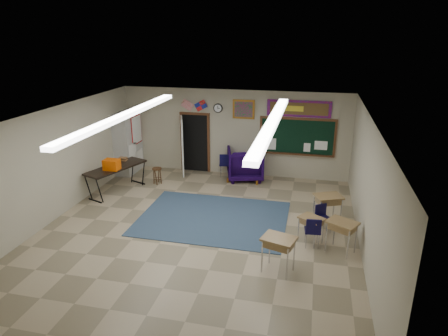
% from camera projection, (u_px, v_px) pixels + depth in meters
% --- Properties ---
extents(floor, '(9.00, 9.00, 0.00)m').
position_uv_depth(floor, '(198.00, 231.00, 10.30)').
color(floor, tan).
rests_on(floor, ground).
extents(back_wall, '(8.00, 0.04, 3.00)m').
position_uv_depth(back_wall, '(234.00, 133.00, 13.94)').
color(back_wall, '#A69F87').
rests_on(back_wall, floor).
extents(front_wall, '(8.00, 0.04, 3.00)m').
position_uv_depth(front_wall, '(106.00, 284.00, 5.66)').
color(front_wall, '#A69F87').
rests_on(front_wall, floor).
extents(left_wall, '(0.04, 9.00, 3.00)m').
position_uv_depth(left_wall, '(53.00, 165.00, 10.65)').
color(left_wall, '#A69F87').
rests_on(left_wall, floor).
extents(right_wall, '(0.04, 9.00, 3.00)m').
position_uv_depth(right_wall, '(367.00, 191.00, 8.96)').
color(right_wall, '#A69F87').
rests_on(right_wall, floor).
extents(ceiling, '(8.00, 9.00, 0.04)m').
position_uv_depth(ceiling, '(195.00, 116.00, 9.31)').
color(ceiling, beige).
rests_on(ceiling, back_wall).
extents(area_rug, '(4.00, 3.00, 0.02)m').
position_uv_depth(area_rug, '(213.00, 218.00, 10.99)').
color(area_rug, '#2E4158').
rests_on(area_rug, floor).
extents(fluorescent_strips, '(3.86, 6.00, 0.10)m').
position_uv_depth(fluorescent_strips, '(195.00, 119.00, 9.33)').
color(fluorescent_strips, white).
rests_on(fluorescent_strips, ceiling).
extents(doorway, '(1.10, 0.89, 2.16)m').
position_uv_depth(doorway, '(192.00, 144.00, 14.27)').
color(doorway, black).
rests_on(doorway, back_wall).
extents(chalkboard, '(2.55, 0.14, 1.30)m').
position_uv_depth(chalkboard, '(297.00, 138.00, 13.45)').
color(chalkboard, '#552E18').
rests_on(chalkboard, back_wall).
extents(bulletin_board, '(2.10, 0.05, 0.55)m').
position_uv_depth(bulletin_board, '(299.00, 109.00, 13.13)').
color(bulletin_board, red).
rests_on(bulletin_board, back_wall).
extents(framed_art_print, '(0.75, 0.05, 0.65)m').
position_uv_depth(framed_art_print, '(244.00, 109.00, 13.56)').
color(framed_art_print, '#A2661F').
rests_on(framed_art_print, back_wall).
extents(wall_clock, '(0.32, 0.05, 0.32)m').
position_uv_depth(wall_clock, '(218.00, 108.00, 13.75)').
color(wall_clock, black).
rests_on(wall_clock, back_wall).
extents(wall_flags, '(1.16, 0.06, 0.70)m').
position_uv_depth(wall_flags, '(194.00, 104.00, 13.86)').
color(wall_flags, red).
rests_on(wall_flags, back_wall).
extents(storage_cabinet, '(0.59, 1.25, 2.20)m').
position_uv_depth(storage_cabinet, '(128.00, 142.00, 14.26)').
color(storage_cabinet, '#AEAEA9').
rests_on(storage_cabinet, floor).
extents(wingback_armchair, '(1.44, 1.47, 1.10)m').
position_uv_depth(wingback_armchair, '(245.00, 164.00, 13.72)').
color(wingback_armchair, black).
rests_on(wingback_armchair, floor).
extents(student_chair_reading, '(0.49, 0.49, 0.85)m').
position_uv_depth(student_chair_reading, '(225.00, 165.00, 14.02)').
color(student_chair_reading, black).
rests_on(student_chair_reading, floor).
extents(student_chair_desk_a, '(0.42, 0.42, 0.77)m').
position_uv_depth(student_chair_desk_a, '(312.00, 231.00, 9.48)').
color(student_chair_desk_a, black).
rests_on(student_chair_desk_a, floor).
extents(student_chair_desk_b, '(0.50, 0.50, 0.72)m').
position_uv_depth(student_chair_desk_b, '(324.00, 219.00, 10.13)').
color(student_chair_desk_b, black).
rests_on(student_chair_desk_b, floor).
extents(student_desk_front_left, '(0.70, 0.66, 0.67)m').
position_uv_depth(student_desk_front_left, '(311.00, 229.00, 9.62)').
color(student_desk_front_left, olive).
rests_on(student_desk_front_left, floor).
extents(student_desk_front_right, '(0.84, 0.75, 0.82)m').
position_uv_depth(student_desk_front_right, '(327.00, 208.00, 10.52)').
color(student_desk_front_right, olive).
rests_on(student_desk_front_right, floor).
extents(student_desk_back_left, '(0.79, 0.68, 0.81)m').
position_uv_depth(student_desk_back_left, '(278.00, 253.00, 8.44)').
color(student_desk_back_left, olive).
rests_on(student_desk_back_left, floor).
extents(student_desk_back_right, '(0.81, 0.74, 0.78)m').
position_uv_depth(student_desk_back_right, '(341.00, 235.00, 9.20)').
color(student_desk_back_right, olive).
rests_on(student_desk_back_right, floor).
extents(folding_table, '(1.36, 2.17, 1.17)m').
position_uv_depth(folding_table, '(117.00, 178.00, 12.62)').
color(folding_table, black).
rests_on(folding_table, floor).
extents(wooden_stool, '(0.31, 0.31, 0.55)m').
position_uv_depth(wooden_stool, '(157.00, 176.00, 13.36)').
color(wooden_stool, '#4C2E16').
rests_on(wooden_stool, floor).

